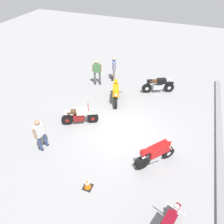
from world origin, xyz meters
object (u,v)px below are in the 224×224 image
Objects in this scene: traffic_cone at (87,184)px; motorcycle_black_cruiser at (158,85)px; person_in_green_shirt at (97,70)px; motorcycle_cream_vintage at (79,116)px; motorcycle_orange_sportbike at (116,93)px; person_in_white_shirt at (40,133)px; motorcycle_red_sportbike at (156,153)px; person_in_blue_shirt at (114,67)px.

motorcycle_black_cruiser is at bearing 171.19° from traffic_cone.
motorcycle_cream_vintage is at bearing -9.14° from person_in_green_shirt.
motorcycle_cream_vintage is at bearing -147.64° from traffic_cone.
person_in_white_shirt reaches higher than motorcycle_orange_sportbike.
person_in_white_shirt is (1.06, -5.03, 0.39)m from motorcycle_red_sportbike.
motorcycle_orange_sportbike is (-2.61, 1.06, 0.11)m from motorcycle_cream_vintage.
motorcycle_black_cruiser reaches higher than traffic_cone.
motorcycle_cream_vintage is 0.95× the size of motorcycle_orange_sportbike.
motorcycle_orange_sportbike is 5.11m from person_in_white_shirt.
motorcycle_black_cruiser is 4.12m from person_in_green_shirt.
person_in_white_shirt is (2.14, -0.77, 0.50)m from motorcycle_cream_vintage.
motorcycle_red_sportbike is 5.16m from person_in_white_shirt.
motorcycle_red_sportbike is at bearing 24.16° from person_in_green_shirt.
motorcycle_orange_sportbike reaches higher than traffic_cone.
person_in_green_shirt reaches higher than motorcycle_orange_sportbike.
motorcycle_red_sportbike is 2.89× the size of traffic_cone.
motorcycle_black_cruiser is at bearing 110.06° from motorcycle_orange_sportbike.
motorcycle_red_sportbike is 0.89× the size of person_in_green_shirt.
motorcycle_black_cruiser is 1.13× the size of person_in_white_shirt.
person_in_green_shirt reaches higher than traffic_cone.
motorcycle_black_cruiser is 1.16× the size of person_in_blue_shirt.
motorcycle_orange_sportbike reaches higher than motorcycle_black_cruiser.
person_in_blue_shirt is (-2.35, -1.01, 0.36)m from motorcycle_orange_sportbike.
person_in_blue_shirt reaches higher than motorcycle_red_sportbike.
person_in_green_shirt is at bearing -158.56° from traffic_cone.
person_in_blue_shirt is at bearing 146.39° from motorcycle_black_cruiser.
person_in_blue_shirt is 8.48m from traffic_cone.
traffic_cone is (2.17, -2.20, -0.33)m from motorcycle_red_sportbike.
motorcycle_cream_vintage is 4.18m from person_in_green_shirt.
person_in_white_shirt is 3.13m from traffic_cone.
person_in_blue_shirt is at bearing -166.29° from traffic_cone.
traffic_cone is (8.21, 2.00, -0.70)m from person_in_blue_shirt.
person_in_green_shirt is 1.02× the size of person_in_blue_shirt.
person_in_green_shirt is 1.25m from person_in_blue_shirt.
person_in_blue_shirt is at bearing 115.17° from person_in_green_shirt.
motorcycle_orange_sportbike is at bearing 40.04° from motorcycle_cream_vintage.
motorcycle_cream_vintage is (4.47, -3.26, -0.03)m from motorcycle_black_cruiser.
motorcycle_orange_sportbike reaches higher than motorcycle_cream_vintage.
motorcycle_orange_sportbike is 3.58× the size of traffic_cone.
person_in_white_shirt is (6.61, -4.03, 0.47)m from motorcycle_black_cruiser.
motorcycle_cream_vintage is 1.05× the size of person_in_white_shirt.
person_in_blue_shirt is (-7.10, 0.83, -0.03)m from person_in_white_shirt.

